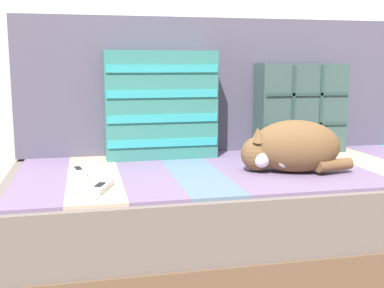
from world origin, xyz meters
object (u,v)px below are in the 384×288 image
couch (257,212)px  game_remote_near (78,171)px  throw_pillow_striped (161,105)px  sleeping_cat (289,148)px  throw_pillow_quilted (300,108)px  game_remote_far (100,188)px

couch → game_remote_near: 0.68m
throw_pillow_striped → sleeping_cat: bearing=-43.3°
couch → throw_pillow_quilted: 0.51m
throw_pillow_striped → sleeping_cat: size_ratio=1.19×
sleeping_cat → game_remote_near: size_ratio=1.81×
throw_pillow_striped → sleeping_cat: throw_pillow_striped is taller
game_remote_far → game_remote_near: bearing=105.0°
couch → sleeping_cat: (0.06, -0.14, 0.27)m
couch → throw_pillow_quilted: size_ratio=4.89×
throw_pillow_quilted → game_remote_far: throw_pillow_quilted is taller
throw_pillow_striped → game_remote_far: (-0.26, -0.48, -0.20)m
game_remote_near → game_remote_far: bearing=-75.0°
throw_pillow_quilted → game_remote_far: 1.00m
game_remote_near → game_remote_far: 0.26m
sleeping_cat → throw_pillow_striped: bearing=136.7°
sleeping_cat → game_remote_far: size_ratio=1.93×
sleeping_cat → game_remote_far: bearing=-170.1°
sleeping_cat → game_remote_near: (-0.72, 0.14, -0.08)m
couch → throw_pillow_striped: (-0.33, 0.22, 0.40)m
throw_pillow_striped → game_remote_far: 0.58m
throw_pillow_quilted → couch: bearing=-139.9°
throw_pillow_striped → sleeping_cat: 0.55m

